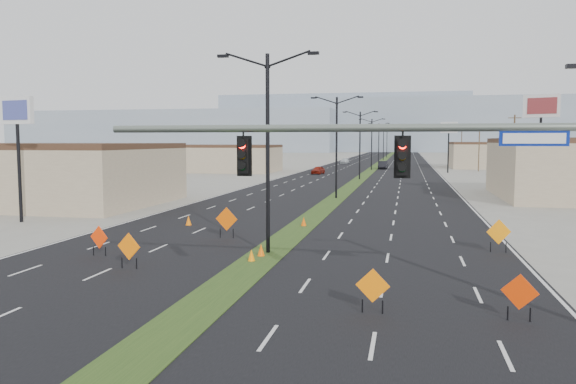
% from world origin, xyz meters
% --- Properties ---
extents(ground, '(600.00, 600.00, 0.00)m').
position_xyz_m(ground, '(0.00, 0.00, 0.00)').
color(ground, gray).
rests_on(ground, ground).
extents(road_surface, '(25.00, 400.00, 0.02)m').
position_xyz_m(road_surface, '(0.00, 100.00, 0.00)').
color(road_surface, black).
rests_on(road_surface, ground).
extents(median_strip, '(2.00, 400.00, 0.04)m').
position_xyz_m(median_strip, '(0.00, 100.00, 0.00)').
color(median_strip, '#223F16').
rests_on(median_strip, ground).
extents(building_sw_far, '(30.00, 14.00, 4.50)m').
position_xyz_m(building_sw_far, '(-32.00, 85.00, 2.25)').
color(building_sw_far, tan).
rests_on(building_sw_far, ground).
extents(building_se_far, '(44.00, 16.00, 5.00)m').
position_xyz_m(building_se_far, '(38.00, 110.00, 2.50)').
color(building_se_far, tan).
rests_on(building_se_far, ground).
extents(mesa_west, '(180.00, 50.00, 22.00)m').
position_xyz_m(mesa_west, '(-120.00, 280.00, 11.00)').
color(mesa_west, '#8492A4').
rests_on(mesa_west, ground).
extents(mesa_center, '(220.00, 50.00, 28.00)m').
position_xyz_m(mesa_center, '(40.00, 300.00, 14.00)').
color(mesa_center, '#8492A4').
rests_on(mesa_center, ground).
extents(mesa_backdrop, '(140.00, 50.00, 32.00)m').
position_xyz_m(mesa_backdrop, '(-30.00, 320.00, 16.00)').
color(mesa_backdrop, '#8492A4').
rests_on(mesa_backdrop, ground).
extents(signal_mast, '(16.30, 0.60, 8.00)m').
position_xyz_m(signal_mast, '(8.56, 2.00, 4.79)').
color(signal_mast, slate).
rests_on(signal_mast, ground).
extents(streetlight_0, '(5.15, 0.24, 10.02)m').
position_xyz_m(streetlight_0, '(0.00, 12.00, 5.42)').
color(streetlight_0, black).
rests_on(streetlight_0, ground).
extents(streetlight_1, '(5.15, 0.24, 10.02)m').
position_xyz_m(streetlight_1, '(0.00, 40.00, 5.42)').
color(streetlight_1, black).
rests_on(streetlight_1, ground).
extents(streetlight_2, '(5.15, 0.24, 10.02)m').
position_xyz_m(streetlight_2, '(0.00, 68.00, 5.42)').
color(streetlight_2, black).
rests_on(streetlight_2, ground).
extents(streetlight_3, '(5.15, 0.24, 10.02)m').
position_xyz_m(streetlight_3, '(0.00, 96.00, 5.42)').
color(streetlight_3, black).
rests_on(streetlight_3, ground).
extents(streetlight_4, '(5.15, 0.24, 10.02)m').
position_xyz_m(streetlight_4, '(0.00, 124.00, 5.42)').
color(streetlight_4, black).
rests_on(streetlight_4, ground).
extents(streetlight_5, '(5.15, 0.24, 10.02)m').
position_xyz_m(streetlight_5, '(0.00, 152.00, 5.42)').
color(streetlight_5, black).
rests_on(streetlight_5, ground).
extents(streetlight_6, '(5.15, 0.24, 10.02)m').
position_xyz_m(streetlight_6, '(0.00, 180.00, 5.42)').
color(streetlight_6, black).
rests_on(streetlight_6, ground).
extents(utility_pole_1, '(1.60, 0.20, 9.00)m').
position_xyz_m(utility_pole_1, '(20.00, 60.00, 4.67)').
color(utility_pole_1, '#4C3823').
rests_on(utility_pole_1, ground).
extents(utility_pole_2, '(1.60, 0.20, 9.00)m').
position_xyz_m(utility_pole_2, '(20.00, 95.00, 4.67)').
color(utility_pole_2, '#4C3823').
rests_on(utility_pole_2, ground).
extents(utility_pole_3, '(1.60, 0.20, 9.00)m').
position_xyz_m(utility_pole_3, '(20.00, 130.00, 4.67)').
color(utility_pole_3, '#4C3823').
rests_on(utility_pole_3, ground).
extents(car_left, '(2.13, 4.18, 1.36)m').
position_xyz_m(car_left, '(-8.15, 80.38, 0.68)').
color(car_left, maroon).
rests_on(car_left, ground).
extents(car_mid, '(1.94, 4.96, 1.61)m').
position_xyz_m(car_mid, '(2.11, 100.46, 0.80)').
color(car_mid, black).
rests_on(car_mid, ground).
extents(car_far, '(2.01, 4.64, 1.33)m').
position_xyz_m(car_far, '(-8.38, 125.16, 0.67)').
color(car_far, silver).
rests_on(car_far, ground).
extents(construction_sign_0, '(1.10, 0.34, 1.51)m').
position_xyz_m(construction_sign_0, '(-8.04, 9.61, 0.88)').
color(construction_sign_0, '#FF3605').
rests_on(construction_sign_0, ground).
extents(construction_sign_1, '(1.20, 0.28, 1.63)m').
position_xyz_m(construction_sign_1, '(-5.23, 7.33, 0.96)').
color(construction_sign_1, '#FF6F05').
rests_on(construction_sign_1, ground).
extents(construction_sign_2, '(1.37, 0.20, 1.84)m').
position_xyz_m(construction_sign_2, '(-3.45, 15.78, 1.09)').
color(construction_sign_2, '#E95704').
rests_on(construction_sign_2, ground).
extents(construction_sign_3, '(1.14, 0.12, 1.52)m').
position_xyz_m(construction_sign_3, '(5.81, 3.00, 0.89)').
color(construction_sign_3, orange).
rests_on(construction_sign_3, ground).
extents(construction_sign_4, '(1.11, 0.40, 1.53)m').
position_xyz_m(construction_sign_4, '(10.40, 3.14, 0.90)').
color(construction_sign_4, red).
rests_on(construction_sign_4, ground).
extents(construction_sign_5, '(1.25, 0.39, 1.72)m').
position_xyz_m(construction_sign_5, '(11.50, 14.62, 1.02)').
color(construction_sign_5, orange).
rests_on(construction_sign_5, ground).
extents(cone_0, '(0.49, 0.49, 0.64)m').
position_xyz_m(cone_0, '(-0.13, 11.08, 0.32)').
color(cone_0, '#FF6305').
rests_on(cone_0, ground).
extents(cone_1, '(0.38, 0.38, 0.60)m').
position_xyz_m(cone_1, '(-0.28, 9.88, 0.30)').
color(cone_1, orange).
rests_on(cone_1, ground).
extents(cone_2, '(0.50, 0.50, 0.64)m').
position_xyz_m(cone_2, '(0.16, 21.23, 0.32)').
color(cone_2, '#F05A05').
rests_on(cone_2, ground).
extents(cone_3, '(0.48, 0.48, 0.67)m').
position_xyz_m(cone_3, '(-7.57, 20.08, 0.34)').
color(cone_3, orange).
rests_on(cone_3, ground).
extents(pole_sign_west, '(2.88, 0.90, 8.79)m').
position_xyz_m(pole_sign_west, '(-19.76, 19.16, 7.12)').
color(pole_sign_west, black).
rests_on(pole_sign_west, ground).
extents(pole_sign_east_near, '(3.21, 1.58, 10.19)m').
position_xyz_m(pole_sign_east_near, '(19.44, 43.11, 8.36)').
color(pole_sign_east_near, black).
rests_on(pole_sign_east_near, ground).
extents(pole_sign_east_far, '(2.93, 1.23, 9.10)m').
position_xyz_m(pole_sign_east_far, '(14.06, 89.17, 7.40)').
color(pole_sign_east_far, black).
rests_on(pole_sign_east_far, ground).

